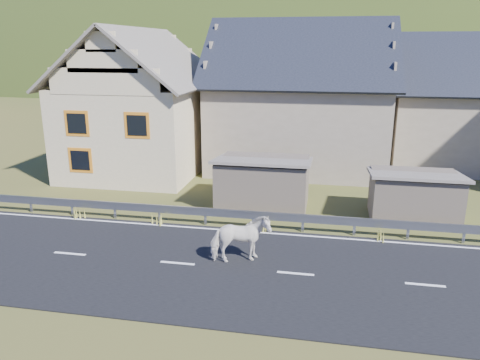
# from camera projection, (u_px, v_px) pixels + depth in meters

# --- Properties ---
(ground) EXTENTS (160.00, 160.00, 0.00)m
(ground) POSITION_uv_depth(u_px,v_px,m) (295.00, 275.00, 15.17)
(ground) COLOR #38461E
(ground) RESTS_ON ground
(road) EXTENTS (60.00, 7.00, 0.04)m
(road) POSITION_uv_depth(u_px,v_px,m) (295.00, 274.00, 15.17)
(road) COLOR black
(road) RESTS_ON ground
(lane_markings) EXTENTS (60.00, 6.60, 0.01)m
(lane_markings) POSITION_uv_depth(u_px,v_px,m) (295.00, 273.00, 15.16)
(lane_markings) COLOR silver
(lane_markings) RESTS_ON road
(guardrail) EXTENTS (28.10, 0.09, 0.75)m
(guardrail) POSITION_uv_depth(u_px,v_px,m) (303.00, 219.00, 18.49)
(guardrail) COLOR #93969B
(guardrail) RESTS_ON ground
(shed_left) EXTENTS (4.30, 3.30, 2.40)m
(shed_left) POSITION_uv_depth(u_px,v_px,m) (263.00, 183.00, 21.36)
(shed_left) COLOR #695D4D
(shed_left) RESTS_ON ground
(shed_right) EXTENTS (3.80, 2.90, 2.20)m
(shed_right) POSITION_uv_depth(u_px,v_px,m) (414.00, 197.00, 19.74)
(shed_right) COLOR #695D4D
(shed_right) RESTS_ON ground
(house_cream) EXTENTS (7.80, 9.80, 8.30)m
(house_cream) POSITION_uv_depth(u_px,v_px,m) (141.00, 96.00, 27.09)
(house_cream) COLOR beige
(house_cream) RESTS_ON ground
(house_stone_a) EXTENTS (10.80, 9.80, 8.90)m
(house_stone_a) POSITION_uv_depth(u_px,v_px,m) (300.00, 89.00, 28.22)
(house_stone_a) COLOR gray
(house_stone_a) RESTS_ON ground
(house_stone_b) EXTENTS (9.80, 8.80, 8.10)m
(house_stone_b) POSITION_uv_depth(u_px,v_px,m) (467.00, 95.00, 28.41)
(house_stone_b) COLOR gray
(house_stone_b) RESTS_ON ground
(mountain) EXTENTS (440.00, 280.00, 260.00)m
(mountain) POSITION_uv_depth(u_px,v_px,m) (340.00, 115.00, 189.67)
(mountain) COLOR #1E310E
(mountain) RESTS_ON ground
(conifer_patch) EXTENTS (76.00, 50.00, 28.00)m
(conifer_patch) POSITION_uv_depth(u_px,v_px,m) (124.00, 50.00, 127.24)
(conifer_patch) COLOR black
(conifer_patch) RESTS_ON ground
(horse) EXTENTS (1.59, 2.17, 1.67)m
(horse) POSITION_uv_depth(u_px,v_px,m) (240.00, 239.00, 15.78)
(horse) COLOR silver
(horse) RESTS_ON road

